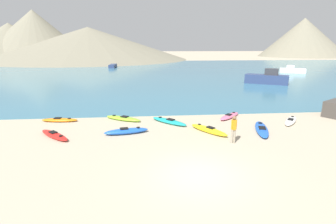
{
  "coord_description": "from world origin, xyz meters",
  "views": [
    {
      "loc": [
        -2.28,
        -10.26,
        5.59
      ],
      "look_at": [
        -0.51,
        9.19,
        0.5
      ],
      "focal_mm": 28.0,
      "sensor_mm": 36.0,
      "label": 1
    }
  ],
  "objects": [
    {
      "name": "person_near_foreground",
      "position": [
        2.77,
        3.61,
        0.94
      ],
      "size": [
        0.33,
        0.26,
        1.64
      ],
      "color": "gray",
      "rests_on": "ground_plane"
    },
    {
      "name": "kayak_on_sand_7",
      "position": [
        -0.55,
        7.87,
        0.15
      ],
      "size": [
        2.67,
        2.71,
        0.34
      ],
      "color": "teal",
      "rests_on": "ground_plane"
    },
    {
      "name": "far_hill_left",
      "position": [
        -49.94,
        91.91,
        6.43
      ],
      "size": [
        40.85,
        40.85,
        12.87
      ],
      "primitive_type": "cone",
      "color": "gray",
      "rests_on": "ground_plane"
    },
    {
      "name": "far_hill_midleft",
      "position": [
        -41.79,
        93.25,
        8.78
      ],
      "size": [
        40.2,
        40.2,
        17.56
      ],
      "primitive_type": "cone",
      "color": "gray",
      "rests_on": "ground_plane"
    },
    {
      "name": "kayak_on_sand_1",
      "position": [
        1.82,
        5.59,
        0.18
      ],
      "size": [
        2.22,
        2.78,
        0.4
      ],
      "color": "yellow",
      "rests_on": "ground_plane"
    },
    {
      "name": "kayak_on_sand_2",
      "position": [
        -7.89,
        5.59,
        0.14
      ],
      "size": [
        2.53,
        2.58,
        0.32
      ],
      "color": "red",
      "rests_on": "ground_plane"
    },
    {
      "name": "kayak_on_sand_8",
      "position": [
        5.4,
        5.59,
        0.13
      ],
      "size": [
        1.84,
        3.62,
        0.3
      ],
      "color": "blue",
      "rests_on": "ground_plane"
    },
    {
      "name": "far_hill_right",
      "position": [
        69.56,
        106.37,
        8.42
      ],
      "size": [
        37.79,
        37.79,
        16.83
      ],
      "primitive_type": "cone",
      "color": "gray",
      "rests_on": "ground_plane"
    },
    {
      "name": "kayak_on_sand_6",
      "position": [
        -3.94,
        8.98,
        0.14
      ],
      "size": [
        2.96,
        2.15,
        0.32
      ],
      "color": "#8CCC2D",
      "rests_on": "ground_plane"
    },
    {
      "name": "moored_boat_0",
      "position": [
        -9.77,
        54.77,
        0.45
      ],
      "size": [
        1.56,
        4.9,
        0.77
      ],
      "color": "navy",
      "rests_on": "bay_water"
    },
    {
      "name": "moored_boat_1",
      "position": [
        15.21,
        25.68,
        0.82
      ],
      "size": [
        5.99,
        4.61,
        2.17
      ],
      "color": "navy",
      "rests_on": "bay_water"
    },
    {
      "name": "kayak_on_sand_3",
      "position": [
        8.4,
        7.3,
        0.12
      ],
      "size": [
        2.29,
        2.66,
        0.29
      ],
      "color": "white",
      "rests_on": "ground_plane"
    },
    {
      "name": "kayak_on_sand_0",
      "position": [
        -3.49,
        5.81,
        0.18
      ],
      "size": [
        2.88,
        1.23,
        0.4
      ],
      "color": "blue",
      "rests_on": "ground_plane"
    },
    {
      "name": "moored_boat_2",
      "position": [
        26.98,
        39.47,
        0.57
      ],
      "size": [
        5.02,
        3.85,
        1.45
      ],
      "color": "white",
      "rests_on": "bay_water"
    },
    {
      "name": "bay_water",
      "position": [
        0.0,
        44.91,
        0.03
      ],
      "size": [
        160.0,
        70.0,
        0.06
      ],
      "primitive_type": "cube",
      "color": "teal",
      "rests_on": "ground_plane"
    },
    {
      "name": "ground_plane",
      "position": [
        0.0,
        0.0,
        0.0
      ],
      "size": [
        400.0,
        400.0,
        0.0
      ],
      "primitive_type": "plane",
      "color": "tan"
    },
    {
      "name": "kayak_on_sand_5",
      "position": [
        -8.61,
        9.03,
        0.13
      ],
      "size": [
        2.71,
        0.94,
        0.29
      ],
      "color": "orange",
      "rests_on": "ground_plane"
    },
    {
      "name": "far_hill_midright",
      "position": [
        -22.34,
        91.32,
        5.78
      ],
      "size": [
        72.18,
        72.18,
        11.57
      ],
      "primitive_type": "cone",
      "color": "gray",
      "rests_on": "ground_plane"
    },
    {
      "name": "kayak_on_sand_4",
      "position": [
        4.29,
        8.92,
        0.13
      ],
      "size": [
        2.4,
        2.46,
        0.31
      ],
      "color": "#E5668C",
      "rests_on": "ground_plane"
    }
  ]
}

